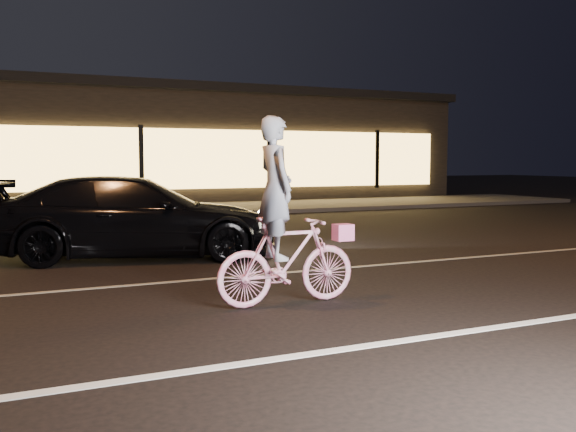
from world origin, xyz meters
TOP-DOWN VIEW (x-y plane):
  - ground at (0.00, 0.00)m, footprint 90.00×90.00m
  - lane_stripe_near at (0.00, -1.50)m, footprint 60.00×0.12m
  - lane_stripe_far at (0.00, 2.00)m, footprint 60.00×0.10m
  - sidewalk at (0.00, 13.00)m, footprint 30.00×4.00m
  - storefront at (0.00, 18.97)m, footprint 25.40×8.42m
  - cyclist at (-1.63, 0.21)m, footprint 1.62×0.56m
  - sedan at (-2.39, 4.27)m, footprint 4.84×2.92m

SIDE VIEW (x-z plane):
  - ground at x=0.00m, z-range 0.00..0.00m
  - lane_stripe_near at x=0.00m, z-range 0.00..0.01m
  - lane_stripe_far at x=0.00m, z-range 0.00..0.01m
  - sidewalk at x=0.00m, z-range 0.00..0.12m
  - sedan at x=-2.39m, z-range 0.00..1.31m
  - cyclist at x=-1.63m, z-range -0.29..1.74m
  - storefront at x=0.00m, z-range 0.05..4.25m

